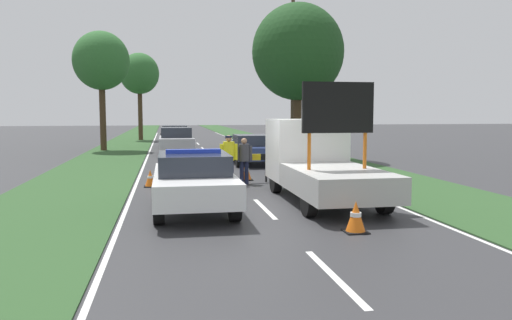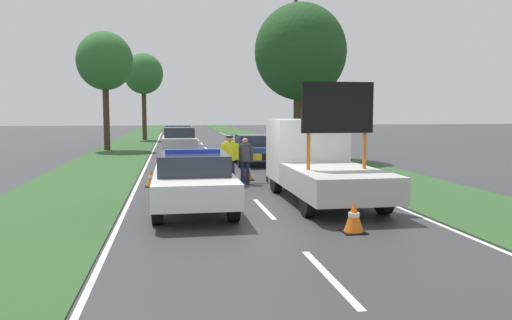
% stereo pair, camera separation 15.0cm
% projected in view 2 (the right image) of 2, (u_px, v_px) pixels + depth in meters
% --- Properties ---
extents(ground_plane, '(160.00, 160.00, 0.00)m').
position_uv_depth(ground_plane, '(258.00, 203.00, 13.34)').
color(ground_plane, '#333335').
extents(lane_markings, '(6.95, 65.97, 0.01)m').
position_uv_depth(lane_markings, '(213.00, 156.00, 27.69)').
color(lane_markings, silver).
rests_on(lane_markings, ground).
extents(grass_verge_left, '(3.65, 120.00, 0.03)m').
position_uv_depth(grass_verge_left, '(123.00, 150.00, 32.08)').
color(grass_verge_left, '#2D5128').
rests_on(grass_verge_left, ground).
extents(grass_verge_right, '(3.65, 120.00, 0.03)m').
position_uv_depth(grass_verge_right, '(285.00, 148.00, 33.86)').
color(grass_verge_right, '#2D5128').
rests_on(grass_verge_right, ground).
extents(police_car, '(1.90, 4.84, 1.52)m').
position_uv_depth(police_car, '(193.00, 179.00, 12.32)').
color(police_car, white).
rests_on(police_car, ground).
extents(work_truck, '(2.10, 5.65, 3.16)m').
position_uv_depth(work_truck, '(317.00, 160.00, 14.00)').
color(work_truck, white).
rests_on(work_truck, ground).
extents(road_barrier, '(2.97, 0.08, 0.98)m').
position_uv_depth(road_barrier, '(233.00, 159.00, 17.06)').
color(road_barrier, black).
rests_on(road_barrier, ground).
extents(police_officer, '(0.60, 0.38, 1.66)m').
position_uv_depth(police_officer, '(230.00, 156.00, 16.52)').
color(police_officer, '#191E38').
rests_on(police_officer, ground).
extents(pedestrian_civilian, '(0.56, 0.36, 1.56)m').
position_uv_depth(pedestrian_civilian, '(245.00, 157.00, 16.79)').
color(pedestrian_civilian, '#191E38').
rests_on(pedestrian_civilian, ground).
extents(traffic_cone_near_police, '(0.40, 0.40, 0.56)m').
position_uv_depth(traffic_cone_near_police, '(151.00, 178.00, 16.24)').
color(traffic_cone_near_police, black).
rests_on(traffic_cone_near_police, ground).
extents(traffic_cone_centre_front, '(0.47, 0.47, 0.64)m').
position_uv_depth(traffic_cone_centre_front, '(247.00, 171.00, 17.80)').
color(traffic_cone_centre_front, black).
rests_on(traffic_cone_centre_front, ground).
extents(traffic_cone_near_truck, '(0.47, 0.47, 0.64)m').
position_uv_depth(traffic_cone_near_truck, '(354.00, 217.00, 10.03)').
color(traffic_cone_near_truck, black).
rests_on(traffic_cone_near_truck, ground).
extents(queued_car_hatch_blue, '(1.92, 4.02, 1.38)m').
position_uv_depth(queued_car_hatch_blue, '(255.00, 149.00, 23.20)').
color(queued_car_hatch_blue, navy).
rests_on(queued_car_hatch_blue, ground).
extents(queued_car_sedan_silver, '(1.93, 4.53, 1.55)m').
position_uv_depth(queued_car_sedan_silver, '(179.00, 140.00, 28.95)').
color(queued_car_sedan_silver, '#B2B2B7').
rests_on(queued_car_sedan_silver, ground).
extents(queued_car_sedan_black, '(1.90, 4.68, 1.50)m').
position_uv_depth(queued_car_sedan_black, '(178.00, 135.00, 35.14)').
color(queued_car_sedan_black, black).
rests_on(queued_car_sedan_black, ground).
extents(roadside_tree_near_left, '(3.32, 3.32, 7.45)m').
position_uv_depth(roadside_tree_near_left, '(143.00, 74.00, 42.60)').
color(roadside_tree_near_left, '#42301E').
rests_on(roadside_tree_near_left, ground).
extents(roadside_tree_near_right, '(4.61, 4.61, 7.86)m').
position_uv_depth(roadside_tree_near_right, '(300.00, 52.00, 25.04)').
color(roadside_tree_near_right, '#42301E').
rests_on(roadside_tree_near_right, ground).
extents(roadside_tree_mid_left, '(3.45, 3.45, 7.42)m').
position_uv_depth(roadside_tree_mid_left, '(105.00, 62.00, 31.00)').
color(roadside_tree_mid_left, '#42301E').
rests_on(roadside_tree_mid_left, ground).
extents(utility_pole, '(1.20, 0.20, 8.73)m').
position_uv_depth(utility_pole, '(295.00, 75.00, 27.96)').
color(utility_pole, '#473828').
rests_on(utility_pole, ground).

